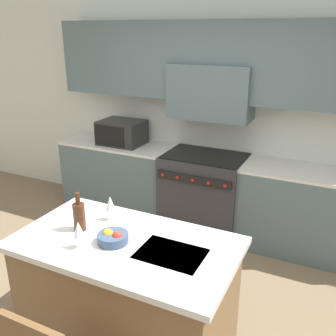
% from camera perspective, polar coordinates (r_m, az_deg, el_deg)
% --- Properties ---
extents(ground_plane, '(10.00, 10.00, 0.00)m').
position_cam_1_polar(ground_plane, '(3.37, -6.89, -22.88)').
color(ground_plane, '#7A664C').
extents(back_cabinetry, '(10.00, 0.46, 2.70)m').
position_cam_1_polar(back_cabinetry, '(4.41, 7.17, 11.15)').
color(back_cabinetry, silver).
rests_on(back_cabinetry, ground_plane).
extents(back_counter, '(3.83, 0.62, 0.93)m').
position_cam_1_polar(back_counter, '(4.51, 5.51, -3.76)').
color(back_counter, '#4C6066').
rests_on(back_counter, ground_plane).
extents(range_stove, '(0.93, 0.70, 0.95)m').
position_cam_1_polar(range_stove, '(4.48, 5.42, -3.76)').
color(range_stove, '#2D2D33').
rests_on(range_stove, ground_plane).
extents(microwave, '(0.54, 0.43, 0.30)m').
position_cam_1_polar(microwave, '(4.78, -7.05, 5.41)').
color(microwave, black).
rests_on(microwave, back_counter).
extents(kitchen_island, '(1.56, 0.87, 0.92)m').
position_cam_1_polar(kitchen_island, '(2.91, -6.16, -18.74)').
color(kitchen_island, brown).
rests_on(kitchen_island, ground_plane).
extents(wine_bottle, '(0.09, 0.09, 0.29)m').
position_cam_1_polar(wine_bottle, '(2.80, -13.38, -7.11)').
color(wine_bottle, '#422314').
rests_on(wine_bottle, kitchen_island).
extents(wine_glass_near, '(0.07, 0.07, 0.20)m').
position_cam_1_polar(wine_glass_near, '(2.57, -13.47, -9.16)').
color(wine_glass_near, white).
rests_on(wine_glass_near, kitchen_island).
extents(wine_glass_far, '(0.07, 0.07, 0.20)m').
position_cam_1_polar(wine_glass_far, '(2.88, -8.79, -5.41)').
color(wine_glass_far, white).
rests_on(wine_glass_far, kitchen_island).
extents(fruit_bowl, '(0.21, 0.21, 0.09)m').
position_cam_1_polar(fruit_bowl, '(2.63, -8.38, -10.43)').
color(fruit_bowl, '#384C6B').
rests_on(fruit_bowl, kitchen_island).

